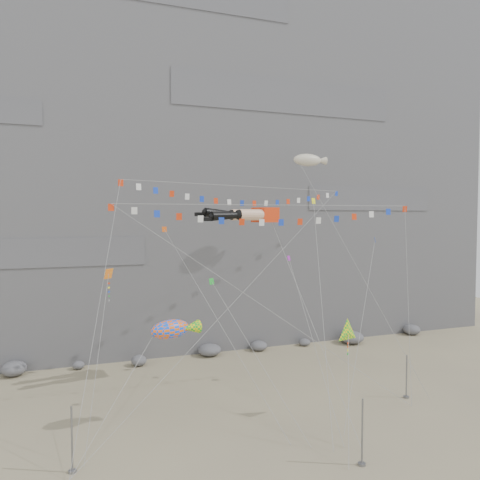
# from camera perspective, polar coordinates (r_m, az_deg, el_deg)

# --- Properties ---
(ground) EXTENTS (120.00, 120.00, 0.00)m
(ground) POSITION_cam_1_polar(r_m,az_deg,el_deg) (39.36, 3.62, -20.56)
(ground) COLOR gray
(ground) RESTS_ON ground
(cliff) EXTENTS (80.00, 28.00, 50.00)m
(cliff) POSITION_cam_1_polar(r_m,az_deg,el_deg) (67.39, -7.41, 10.77)
(cliff) COLOR slate
(cliff) RESTS_ON ground
(talus_boulders) EXTENTS (60.00, 3.00, 1.20)m
(talus_boulders) POSITION_cam_1_polar(r_m,az_deg,el_deg) (54.28, -3.74, -13.26)
(talus_boulders) COLOR slate
(talus_boulders) RESTS_ON ground
(anchor_pole_left) EXTENTS (0.12, 0.12, 4.12)m
(anchor_pole_left) POSITION_cam_1_polar(r_m,az_deg,el_deg) (32.58, -19.81, -21.91)
(anchor_pole_left) COLOR slate
(anchor_pole_left) RESTS_ON ground
(anchor_pole_center) EXTENTS (0.12, 0.12, 4.26)m
(anchor_pole_center) POSITION_cam_1_polar(r_m,az_deg,el_deg) (32.56, 14.68, -21.71)
(anchor_pole_center) COLOR slate
(anchor_pole_center) RESTS_ON ground
(anchor_pole_right) EXTENTS (0.12, 0.12, 3.74)m
(anchor_pole_right) POSITION_cam_1_polar(r_m,az_deg,el_deg) (44.35, 19.64, -15.40)
(anchor_pole_right) COLOR slate
(anchor_pole_right) RESTS_ON ground
(legs_kite) EXTENTS (7.92, 16.29, 21.73)m
(legs_kite) POSITION_cam_1_polar(r_m,az_deg,el_deg) (42.87, 0.68, 3.08)
(legs_kite) COLOR red
(legs_kite) RESTS_ON ground
(flag_banner_upper) EXTENTS (30.02, 19.67, 29.45)m
(flag_banner_upper) POSITION_cam_1_polar(r_m,az_deg,el_deg) (46.94, 0.99, 6.52)
(flag_banner_upper) COLOR red
(flag_banner_upper) RESTS_ON ground
(flag_banner_lower) EXTENTS (25.98, 6.30, 20.24)m
(flag_banner_lower) POSITION_cam_1_polar(r_m,az_deg,el_deg) (39.43, 3.89, 4.25)
(flag_banner_lower) COLOR red
(flag_banner_lower) RESTS_ON ground
(harlequin_kite) EXTENTS (2.89, 5.84, 12.65)m
(harlequin_kite) POSITION_cam_1_polar(r_m,az_deg,el_deg) (35.12, -15.73, -4.08)
(harlequin_kite) COLOR red
(harlequin_kite) RESTS_ON ground
(fish_windsock) EXTENTS (9.37, 6.40, 11.49)m
(fish_windsock) POSITION_cam_1_polar(r_m,az_deg,el_deg) (35.10, -8.51, -10.72)
(fish_windsock) COLOR #FF610D
(fish_windsock) RESTS_ON ground
(delta_kite) EXTENTS (5.24, 6.99, 10.13)m
(delta_kite) POSITION_cam_1_polar(r_m,az_deg,el_deg) (37.46, 13.06, -11.00)
(delta_kite) COLOR yellow
(delta_kite) RESTS_ON ground
(blimp_windsock) EXTENTS (6.47, 15.18, 26.49)m
(blimp_windsock) POSITION_cam_1_polar(r_m,az_deg,el_deg) (52.34, 8.23, 9.58)
(blimp_windsock) COLOR beige
(blimp_windsock) RESTS_ON ground
(small_kite_a) EXTENTS (6.41, 15.41, 21.48)m
(small_kite_a) POSITION_cam_1_polar(r_m,az_deg,el_deg) (43.34, -8.95, 0.85)
(small_kite_a) COLOR #E05412
(small_kite_a) RESTS_ON ground
(small_kite_b) EXTENTS (2.57, 13.37, 17.45)m
(small_kite_b) POSITION_cam_1_polar(r_m,az_deg,el_deg) (43.64, 6.09, -2.62)
(small_kite_b) COLOR purple
(small_kite_b) RESTS_ON ground
(small_kite_c) EXTENTS (5.17, 8.91, 14.07)m
(small_kite_c) POSITION_cam_1_polar(r_m,az_deg,el_deg) (37.37, -3.31, -5.37)
(small_kite_c) COLOR green
(small_kite_c) RESTS_ON ground
(small_kite_d) EXTENTS (6.64, 14.50, 22.78)m
(small_kite_d) POSITION_cam_1_polar(r_m,az_deg,el_deg) (45.51, 8.98, 4.37)
(small_kite_d) COLOR #FEFF15
(small_kite_d) RESTS_ON ground
(small_kite_e) EXTENTS (8.66, 8.37, 17.51)m
(small_kite_e) POSITION_cam_1_polar(r_m,az_deg,el_deg) (44.19, 16.08, -0.37)
(small_kite_e) COLOR #163AC5
(small_kite_e) RESTS_ON ground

